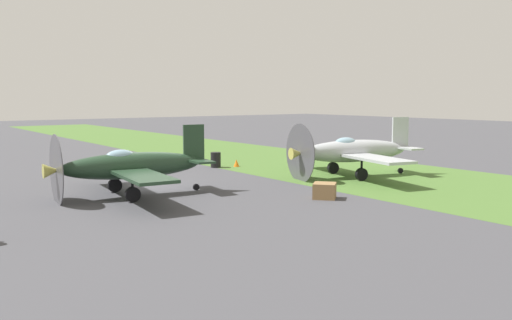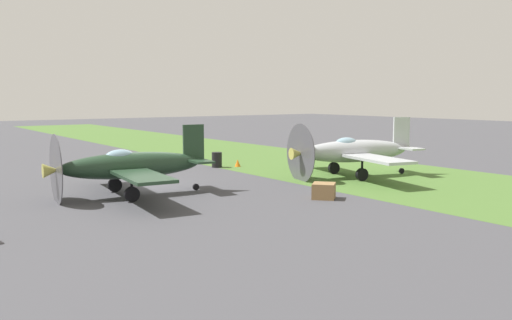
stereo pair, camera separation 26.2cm
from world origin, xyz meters
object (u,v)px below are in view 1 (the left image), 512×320
(airplane_wingman, at_px, (352,151))
(fuel_drum, at_px, (216,160))
(supply_crate, at_px, (325,191))
(airplane_lead, at_px, (130,166))
(runway_marker_cone, at_px, (236,163))

(airplane_wingman, bearing_deg, fuel_drum, 39.83)
(airplane_wingman, distance_m, supply_crate, 6.60)
(airplane_lead, xyz_separation_m, fuel_drum, (5.91, -7.88, -0.84))
(airplane_wingman, xyz_separation_m, fuel_drum, (7.42, 3.77, -0.90))
(supply_crate, relative_size, runway_marker_cone, 2.05)
(supply_crate, xyz_separation_m, runway_marker_cone, (10.64, -2.80, -0.10))
(fuel_drum, bearing_deg, runway_marker_cone, -111.12)
(fuel_drum, relative_size, supply_crate, 1.00)
(runway_marker_cone, bearing_deg, supply_crate, 165.27)
(airplane_lead, xyz_separation_m, supply_crate, (-5.18, -6.26, -0.97))
(airplane_lead, relative_size, runway_marker_cone, 19.74)
(fuel_drum, bearing_deg, airplane_lead, 126.87)
(airplane_lead, relative_size, supply_crate, 9.65)
(fuel_drum, bearing_deg, airplane_wingman, -153.05)
(fuel_drum, height_order, runway_marker_cone, fuel_drum)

